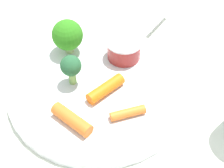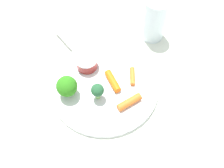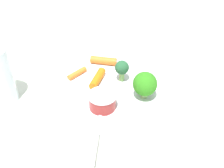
% 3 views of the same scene
% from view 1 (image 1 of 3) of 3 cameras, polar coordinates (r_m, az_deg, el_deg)
% --- Properties ---
extents(ground_plane, '(2.40, 2.40, 0.00)m').
position_cam_1_polar(ground_plane, '(0.44, -2.44, -0.94)').
color(ground_plane, white).
extents(plate, '(0.26, 0.26, 0.01)m').
position_cam_1_polar(plate, '(0.43, -2.47, -0.41)').
color(plate, white).
rests_on(plate, ground_plane).
extents(sauce_cup, '(0.05, 0.05, 0.03)m').
position_cam_1_polar(sauce_cup, '(0.46, 2.29, 6.65)').
color(sauce_cup, maroon).
rests_on(sauce_cup, plate).
extents(broccoli_floret_0, '(0.05, 0.05, 0.06)m').
position_cam_1_polar(broccoli_floret_0, '(0.47, -8.50, 9.20)').
color(broccoli_floret_0, '#94B771').
rests_on(broccoli_floret_0, plate).
extents(broccoli_floret_1, '(0.03, 0.03, 0.05)m').
position_cam_1_polar(broccoli_floret_1, '(0.41, -7.85, 3.29)').
color(broccoli_floret_1, '#7FB35E').
rests_on(broccoli_floret_1, plate).
extents(carrot_stick_0, '(0.06, 0.02, 0.02)m').
position_cam_1_polar(carrot_stick_0, '(0.41, -1.23, -0.90)').
color(carrot_stick_0, orange).
rests_on(carrot_stick_0, plate).
extents(carrot_stick_1, '(0.05, 0.03, 0.01)m').
position_cam_1_polar(carrot_stick_1, '(0.39, 3.03, -5.54)').
color(carrot_stick_1, orange).
rests_on(carrot_stick_1, plate).
extents(carrot_stick_2, '(0.02, 0.06, 0.02)m').
position_cam_1_polar(carrot_stick_2, '(0.38, -7.69, -6.71)').
color(carrot_stick_2, orange).
rests_on(carrot_stick_2, plate).
extents(fork, '(0.17, 0.04, 0.00)m').
position_cam_1_polar(fork, '(0.51, 6.08, 9.07)').
color(fork, '#BFB3BE').
rests_on(fork, plate).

